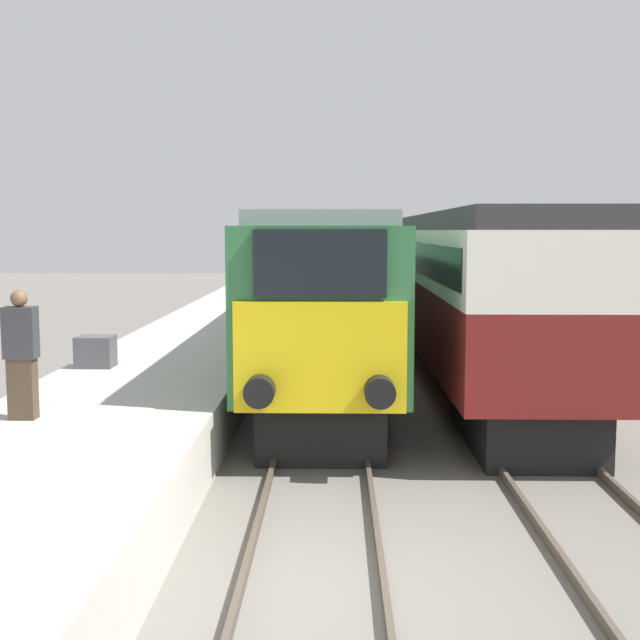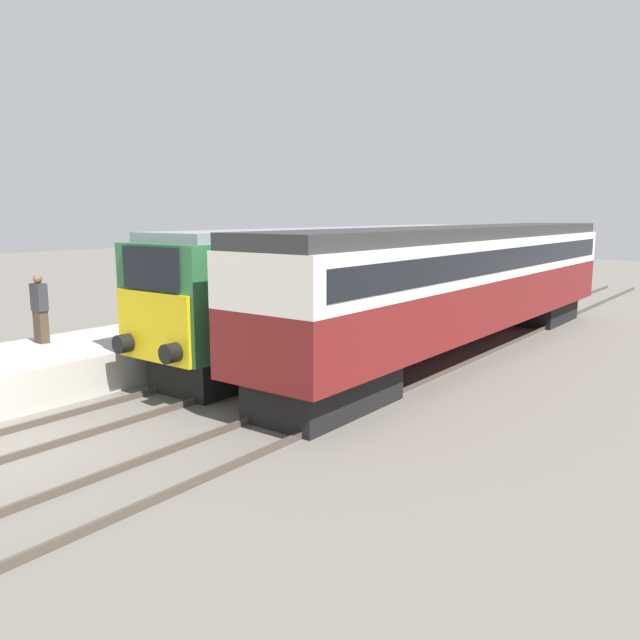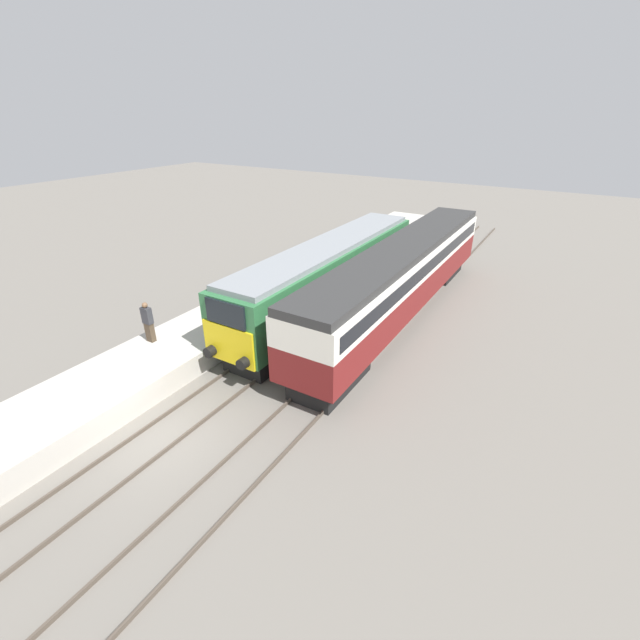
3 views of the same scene
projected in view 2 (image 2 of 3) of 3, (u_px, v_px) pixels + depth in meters
The scene contains 7 objects.
platform_left at pixel (198, 338), 19.69m from camera, with size 3.50×50.00×0.98m.
rails_near_track at pixel (197, 389), 15.44m from camera, with size 1.51×60.00×0.14m.
rails_far_track at pixel (304, 415), 13.41m from camera, with size 1.50×60.00×0.14m.
locomotive at pixel (348, 281), 20.19m from camera, with size 2.70×15.96×3.92m.
passenger_carriage at pixel (468, 277), 19.41m from camera, with size 2.75×19.14×3.98m.
person_on_platform at pixel (40, 309), 16.32m from camera, with size 0.44×0.26×1.81m.
luggage_crate at pixel (165, 311), 19.94m from camera, with size 0.70×0.56×0.60m.
Camera 2 is at (11.47, -5.04, 4.33)m, focal length 35.00 mm.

